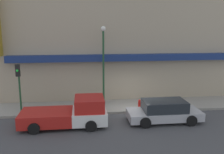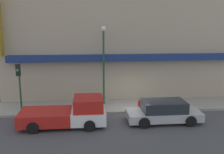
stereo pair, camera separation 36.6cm
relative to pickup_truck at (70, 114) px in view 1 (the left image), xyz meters
The scene contains 8 objects.
ground_plane 4.71m from the pickup_truck, 20.39° to the left, with size 80.00×80.00×0.00m, color #424244.
sidewalk 5.39m from the pickup_truck, 35.36° to the left, with size 36.00×2.95×0.17m.
building 8.17m from the pickup_truck, 54.31° to the left, with size 19.80×3.80×10.17m.
pickup_truck is the anchor object (origin of this frame).
parked_car 5.85m from the pickup_truck, ahead, with size 4.58×2.05×1.36m.
fire_hydrant 5.22m from the pickup_truck, 24.31° to the left, with size 0.18×0.18×0.66m.
street_lamp 5.20m from the pickup_truck, 56.75° to the left, with size 0.36×0.36×5.76m.
traffic_light 4.50m from the pickup_truck, 145.52° to the left, with size 0.28×0.42×3.30m.
Camera 1 is at (-3.51, -16.08, 5.91)m, focal length 40.00 mm.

